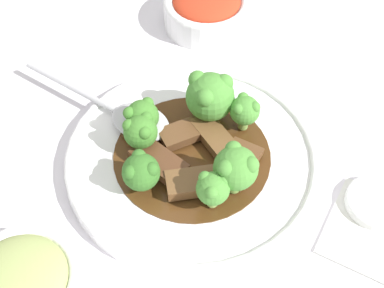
{
  "coord_description": "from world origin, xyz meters",
  "views": [
    {
      "loc": [
        0.12,
        -0.33,
        0.47
      ],
      "look_at": [
        0.0,
        0.0,
        0.03
      ],
      "focal_mm": 50.0,
      "sensor_mm": 36.0,
      "label": 1
    }
  ],
  "objects_px": {
    "broccoli_floret_1": "(209,96)",
    "side_bowl_appetizer": "(23,285)",
    "beef_strip_1": "(238,163)",
    "sauce_dish": "(376,203)",
    "broccoli_floret_2": "(140,131)",
    "broccoli_floret_4": "(213,188)",
    "side_bowl_kimchi": "(207,9)",
    "broccoli_floret_6": "(245,110)",
    "broccoli_floret_5": "(142,116)",
    "broccoli_floret_0": "(236,168)",
    "beef_strip_3": "(192,183)",
    "broccoli_floret_3": "(141,171)",
    "beef_strip_0": "(159,161)",
    "beef_strip_2": "(183,133)",
    "beef_strip_4": "(216,139)",
    "main_plate": "(192,158)",
    "serving_spoon": "(132,117)"
  },
  "relations": [
    {
      "from": "beef_strip_2",
      "to": "broccoli_floret_0",
      "type": "height_order",
      "value": "broccoli_floret_0"
    },
    {
      "from": "main_plate",
      "to": "beef_strip_1",
      "type": "distance_m",
      "value": 0.05
    },
    {
      "from": "beef_strip_3",
      "to": "broccoli_floret_3",
      "type": "distance_m",
      "value": 0.05
    },
    {
      "from": "beef_strip_2",
      "to": "broccoli_floret_6",
      "type": "relative_size",
      "value": 1.28
    },
    {
      "from": "beef_strip_3",
      "to": "beef_strip_4",
      "type": "relative_size",
      "value": 0.85
    },
    {
      "from": "broccoli_floret_2",
      "to": "side_bowl_kimchi",
      "type": "bearing_deg",
      "value": 93.07
    },
    {
      "from": "main_plate",
      "to": "broccoli_floret_0",
      "type": "bearing_deg",
      "value": -26.14
    },
    {
      "from": "beef_strip_0",
      "to": "sauce_dish",
      "type": "height_order",
      "value": "beef_strip_0"
    },
    {
      "from": "broccoli_floret_5",
      "to": "side_bowl_appetizer",
      "type": "bearing_deg",
      "value": -97.14
    },
    {
      "from": "broccoli_floret_1",
      "to": "side_bowl_appetizer",
      "type": "height_order",
      "value": "broccoli_floret_1"
    },
    {
      "from": "broccoli_floret_2",
      "to": "main_plate",
      "type": "bearing_deg",
      "value": 12.85
    },
    {
      "from": "beef_strip_3",
      "to": "broccoli_floret_1",
      "type": "bearing_deg",
      "value": 99.5
    },
    {
      "from": "main_plate",
      "to": "sauce_dish",
      "type": "relative_size",
      "value": 4.24
    },
    {
      "from": "broccoli_floret_2",
      "to": "serving_spoon",
      "type": "bearing_deg",
      "value": 130.56
    },
    {
      "from": "broccoli_floret_2",
      "to": "side_bowl_appetizer",
      "type": "height_order",
      "value": "broccoli_floret_2"
    },
    {
      "from": "side_bowl_appetizer",
      "to": "main_plate",
      "type": "bearing_deg",
      "value": 66.43
    },
    {
      "from": "beef_strip_1",
      "to": "broccoli_floret_3",
      "type": "distance_m",
      "value": 0.1
    },
    {
      "from": "broccoli_floret_5",
      "to": "beef_strip_3",
      "type": "bearing_deg",
      "value": -33.27
    },
    {
      "from": "broccoli_floret_2",
      "to": "broccoli_floret_4",
      "type": "bearing_deg",
      "value": -23.35
    },
    {
      "from": "main_plate",
      "to": "side_bowl_appetizer",
      "type": "distance_m",
      "value": 0.21
    },
    {
      "from": "broccoli_floret_3",
      "to": "broccoli_floret_5",
      "type": "bearing_deg",
      "value": 112.58
    },
    {
      "from": "broccoli_floret_4",
      "to": "side_bowl_kimchi",
      "type": "height_order",
      "value": "broccoli_floret_4"
    },
    {
      "from": "beef_strip_2",
      "to": "beef_strip_0",
      "type": "bearing_deg",
      "value": -101.76
    },
    {
      "from": "beef_strip_1",
      "to": "beef_strip_0",
      "type": "bearing_deg",
      "value": -160.02
    },
    {
      "from": "sauce_dish",
      "to": "broccoli_floret_1",
      "type": "bearing_deg",
      "value": 168.21
    },
    {
      "from": "broccoli_floret_1",
      "to": "sauce_dish",
      "type": "distance_m",
      "value": 0.21
    },
    {
      "from": "broccoli_floret_6",
      "to": "side_bowl_appetizer",
      "type": "distance_m",
      "value": 0.28
    },
    {
      "from": "main_plate",
      "to": "beef_strip_4",
      "type": "relative_size",
      "value": 3.87
    },
    {
      "from": "beef_strip_4",
      "to": "sauce_dish",
      "type": "relative_size",
      "value": 1.1
    },
    {
      "from": "main_plate",
      "to": "broccoli_floret_4",
      "type": "distance_m",
      "value": 0.08
    },
    {
      "from": "broccoli_floret_2",
      "to": "broccoli_floret_5",
      "type": "xyz_separation_m",
      "value": [
        -0.01,
        0.02,
        -0.0
      ]
    },
    {
      "from": "broccoli_floret_1",
      "to": "side_bowl_kimchi",
      "type": "xyz_separation_m",
      "value": [
        -0.06,
        0.17,
        -0.03
      ]
    },
    {
      "from": "serving_spoon",
      "to": "broccoli_floret_6",
      "type": "bearing_deg",
      "value": 16.71
    },
    {
      "from": "broccoli_floret_4",
      "to": "broccoli_floret_6",
      "type": "bearing_deg",
      "value": 90.53
    },
    {
      "from": "broccoli_floret_0",
      "to": "broccoli_floret_5",
      "type": "bearing_deg",
      "value": 162.81
    },
    {
      "from": "broccoli_floret_4",
      "to": "side_bowl_appetizer",
      "type": "bearing_deg",
      "value": -131.53
    },
    {
      "from": "broccoli_floret_0",
      "to": "serving_spoon",
      "type": "xyz_separation_m",
      "value": [
        -0.13,
        0.05,
        -0.03
      ]
    },
    {
      "from": "beef_strip_4",
      "to": "broccoli_floret_2",
      "type": "distance_m",
      "value": 0.08
    },
    {
      "from": "broccoli_floret_5",
      "to": "broccoli_floret_1",
      "type": "bearing_deg",
      "value": 39.06
    },
    {
      "from": "beef_strip_4",
      "to": "side_bowl_appetizer",
      "type": "relative_size",
      "value": 0.66
    },
    {
      "from": "beef_strip_3",
      "to": "broccoli_floret_0",
      "type": "xyz_separation_m",
      "value": [
        0.04,
        0.01,
        0.03
      ]
    },
    {
      "from": "broccoli_floret_3",
      "to": "broccoli_floret_6",
      "type": "bearing_deg",
      "value": 56.54
    },
    {
      "from": "beef_strip_1",
      "to": "broccoli_floret_0",
      "type": "relative_size",
      "value": 1.09
    },
    {
      "from": "beef_strip_3",
      "to": "side_bowl_appetizer",
      "type": "bearing_deg",
      "value": -122.94
    },
    {
      "from": "broccoli_floret_1",
      "to": "sauce_dish",
      "type": "xyz_separation_m",
      "value": [
        0.2,
        -0.04,
        -0.05
      ]
    },
    {
      "from": "beef_strip_0",
      "to": "broccoli_floret_3",
      "type": "relative_size",
      "value": 1.64
    },
    {
      "from": "broccoli_floret_4",
      "to": "serving_spoon",
      "type": "bearing_deg",
      "value": 149.41
    },
    {
      "from": "broccoli_floret_3",
      "to": "broccoli_floret_4",
      "type": "xyz_separation_m",
      "value": [
        0.07,
        0.0,
        0.0
      ]
    },
    {
      "from": "beef_strip_2",
      "to": "beef_strip_4",
      "type": "height_order",
      "value": "same"
    },
    {
      "from": "beef_strip_1",
      "to": "sauce_dish",
      "type": "height_order",
      "value": "beef_strip_1"
    }
  ]
}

